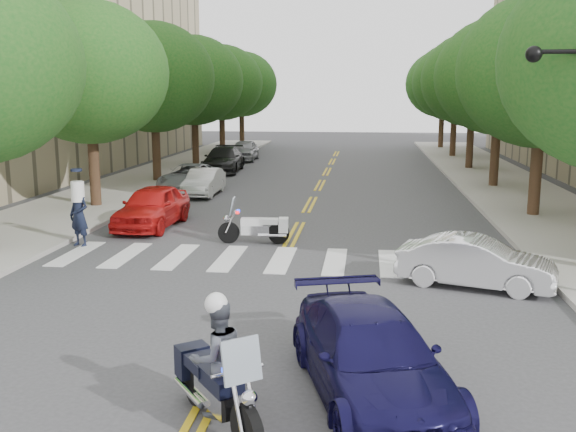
% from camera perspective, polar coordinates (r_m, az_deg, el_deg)
% --- Properties ---
extents(ground, '(140.00, 140.00, 0.00)m').
position_cam_1_polar(ground, '(12.42, -4.61, -11.51)').
color(ground, '#38383A').
rests_on(ground, ground).
extents(sidewalk_left, '(5.00, 60.00, 0.15)m').
position_cam_1_polar(sidewalk_left, '(35.60, -12.60, 3.06)').
color(sidewalk_left, '#9E9991').
rests_on(sidewalk_left, ground).
extents(sidewalk_right, '(5.00, 60.00, 0.15)m').
position_cam_1_polar(sidewalk_right, '(34.32, 18.90, 2.46)').
color(sidewalk_right, '#9E9991').
rests_on(sidewalk_right, ground).
extents(tree_l_1, '(6.40, 6.40, 8.45)m').
position_cam_1_polar(tree_l_1, '(27.62, -17.29, 12.08)').
color(tree_l_1, '#382316').
rests_on(tree_l_1, ground).
extents(tree_l_2, '(6.40, 6.40, 8.45)m').
position_cam_1_polar(tree_l_2, '(35.08, -11.87, 11.96)').
color(tree_l_2, '#382316').
rests_on(tree_l_2, ground).
extents(tree_l_3, '(6.40, 6.40, 8.45)m').
position_cam_1_polar(tree_l_3, '(42.74, -8.37, 11.82)').
color(tree_l_3, '#382316').
rests_on(tree_l_3, ground).
extents(tree_l_4, '(6.40, 6.40, 8.45)m').
position_cam_1_polar(tree_l_4, '(50.50, -5.95, 11.71)').
color(tree_l_4, '#382316').
rests_on(tree_l_4, ground).
extents(tree_l_5, '(6.40, 6.40, 8.45)m').
position_cam_1_polar(tree_l_5, '(58.33, -4.18, 11.61)').
color(tree_l_5, '#382316').
rests_on(tree_l_5, ground).
extents(tree_r_1, '(6.40, 6.40, 8.45)m').
position_cam_1_polar(tree_r_1, '(26.07, 21.74, 11.91)').
color(tree_r_1, '#382316').
rests_on(tree_r_1, ground).
extents(tree_r_2, '(6.40, 6.40, 8.45)m').
position_cam_1_polar(tree_r_2, '(33.88, 18.29, 11.70)').
color(tree_r_2, '#382316').
rests_on(tree_r_2, ground).
extents(tree_r_3, '(6.40, 6.40, 8.45)m').
position_cam_1_polar(tree_r_3, '(41.76, 16.15, 11.55)').
color(tree_r_3, '#382316').
rests_on(tree_r_3, ground).
extents(tree_r_4, '(6.40, 6.40, 8.45)m').
position_cam_1_polar(tree_r_4, '(49.68, 14.69, 11.43)').
color(tree_r_4, '#382316').
rests_on(tree_r_4, ground).
extents(tree_r_5, '(6.40, 6.40, 8.45)m').
position_cam_1_polar(tree_r_5, '(57.62, 13.63, 11.35)').
color(tree_r_5, '#382316').
rests_on(tree_r_5, ground).
extents(motorcycle_police, '(1.71, 2.11, 2.00)m').
position_cam_1_polar(motorcycle_police, '(9.43, -6.43, -13.16)').
color(motorcycle_police, black).
rests_on(motorcycle_police, ground).
extents(motorcycle_parked, '(2.30, 0.63, 1.48)m').
position_cam_1_polar(motorcycle_parked, '(20.47, -2.49, -1.03)').
color(motorcycle_parked, black).
rests_on(motorcycle_parked, ground).
extents(officer_standing, '(0.85, 0.72, 1.97)m').
position_cam_1_polar(officer_standing, '(21.04, -18.08, 0.07)').
color(officer_standing, black).
rests_on(officer_standing, ground).
extents(convertible, '(4.01, 2.42, 1.25)m').
position_cam_1_polar(convertible, '(16.50, 16.34, -3.97)').
color(convertible, white).
rests_on(convertible, ground).
extents(sedan_blue, '(3.17, 5.03, 1.36)m').
position_cam_1_polar(sedan_blue, '(10.34, 7.37, -12.22)').
color(sedan_blue, '#100D38').
rests_on(sedan_blue, ground).
extents(parked_car_a, '(1.90, 4.44, 1.49)m').
position_cam_1_polar(parked_car_a, '(23.42, -11.99, 0.82)').
color(parked_car_a, red).
rests_on(parked_car_a, ground).
extents(parked_car_b, '(1.33, 3.78, 1.24)m').
position_cam_1_polar(parked_car_b, '(30.48, -7.49, 3.01)').
color(parked_car_b, silver).
rests_on(parked_car_b, ground).
extents(parked_car_c, '(2.51, 4.78, 1.28)m').
position_cam_1_polar(parked_car_c, '(32.20, -8.73, 3.42)').
color(parked_car_c, '#919298').
rests_on(parked_car_c, ground).
extents(parked_car_d, '(2.38, 5.31, 1.51)m').
position_cam_1_polar(parked_car_d, '(39.54, -5.77, 5.01)').
color(parked_car_d, black).
rests_on(parked_car_d, ground).
extents(parked_car_e, '(1.91, 4.41, 1.48)m').
position_cam_1_polar(parked_car_e, '(46.24, -3.90, 5.86)').
color(parked_car_e, gray).
rests_on(parked_car_e, ground).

